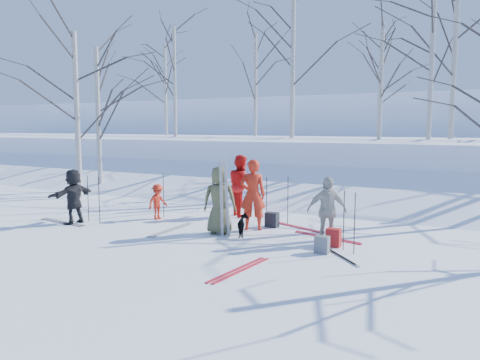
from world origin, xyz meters
The scene contains 39 objects.
ground centered at (0.00, 0.00, 0.00)m, with size 120.00×120.00×0.00m, color white.
snow_ramp centered at (0.00, 7.00, 0.15)m, with size 70.00×9.50×1.40m, color white.
snow_plateau centered at (0.00, 17.00, 1.00)m, with size 70.00×18.00×2.20m, color white.
far_hill centered at (0.00, 38.00, 2.00)m, with size 90.00×30.00×6.00m, color white.
skier_olive_center centered at (-0.09, 0.58, 0.87)m, with size 0.85×0.55×1.74m, color #48492C.
skier_red_north centered at (0.44, 1.40, 0.94)m, with size 0.69×0.45×1.88m, color red.
skier_redor_behind centered at (-0.80, 3.00, 0.94)m, with size 0.91×0.71×1.88m, color red.
skier_red_seated centered at (-2.68, 1.31, 0.52)m, with size 0.67×0.39×1.04m, color red.
skier_cream_east centered at (2.66, 0.85, 0.80)m, with size 0.93×0.39×1.59m, color beige.
skier_grey_west centered at (-4.36, -0.32, 0.78)m, with size 1.44×0.46×1.55m, color black.
dog centered at (0.57, 0.63, 0.27)m, with size 0.29×0.65×0.55m, color black.
upright_ski_left centered at (0.11, 0.34, 0.95)m, with size 0.07×0.02×1.90m, color silver.
upright_ski_right centered at (0.25, 0.39, 0.95)m, with size 0.07×0.02×1.90m, color silver.
ski_pair_a centered at (3.10, 0.15, 0.01)m, with size 1.46×1.51×0.02m, color silver, non-canonical shape.
ski_pair_b centered at (1.85, -1.87, 0.01)m, with size 0.36×1.91×0.02m, color #A51726, non-canonical shape.
ski_pair_c centered at (-1.43, 0.30, 0.01)m, with size 0.27×1.91×0.02m, color silver, non-canonical shape.
ski_pair_d centered at (-4.75, -0.41, 0.01)m, with size 1.91×0.39×0.02m, color silver, non-canonical shape.
ski_pair_e centered at (1.35, 2.26, 0.01)m, with size 1.84×0.88×0.02m, color #A51726, non-canonical shape.
ski_pair_f centered at (2.47, 1.49, 0.01)m, with size 1.89×0.69×0.02m, color #A51726, non-canonical shape.
ski_pole_a centered at (0.48, 2.15, 0.67)m, with size 0.02×0.02×1.34m, color black.
ski_pole_b centered at (0.97, 2.51, 0.67)m, with size 0.02×0.02×1.34m, color black.
ski_pole_c centered at (3.45, 0.34, 0.67)m, with size 0.02×0.02×1.34m, color black.
ski_pole_d centered at (-2.69, 1.60, 0.67)m, with size 0.02×0.02×1.34m, color black.
ski_pole_e centered at (-4.24, 0.09, 0.67)m, with size 0.02×0.02×1.34m, color black.
ski_pole_f centered at (3.16, 0.52, 0.67)m, with size 0.02×0.02×1.34m, color black.
ski_pole_g centered at (-3.64, -0.06, 0.67)m, with size 0.02×0.02×1.34m, color black.
backpack_red centered at (2.87, 0.73, 0.21)m, with size 0.32×0.22×0.42m, color maroon.
backpack_grey centered at (2.83, 0.06, 0.19)m, with size 0.30×0.20×0.38m, color #56595D.
backpack_dark centered at (0.75, 1.96, 0.20)m, with size 0.34×0.24×0.40m, color black.
birch_plateau_a centered at (1.49, 11.32, 4.69)m, with size 4.09×4.09×4.98m, color silver, non-canonical shape.
birch_plateau_c centered at (4.24, 12.45, 5.95)m, with size 5.84×5.84×7.49m, color silver, non-canonical shape.
birch_plateau_d centered at (-2.37, 10.77, 5.60)m, with size 5.36×5.36×6.80m, color silver, non-canonical shape.
birch_plateau_e centered at (-9.49, 11.35, 5.13)m, with size 4.70×4.70×5.85m, color silver, non-canonical shape.
birch_plateau_f centered at (0.50, 15.55, 4.57)m, with size 3.92×3.92×4.75m, color silver, non-canonical shape.
birch_plateau_g centered at (3.56, 10.77, 5.08)m, with size 4.63×4.63×5.76m, color silver, non-canonical shape.
birch_plateau_j centered at (-5.50, 13.15, 4.90)m, with size 4.38×4.38×5.41m, color silver, non-canonical shape.
birch_plateau_k centered at (-12.26, 14.10, 4.99)m, with size 4.51×4.51×5.58m, color silver, non-canonical shape.
birch_edge_a centered at (-8.05, 3.24, 3.14)m, with size 4.99×4.99×6.27m, color silver, non-canonical shape.
birch_edge_d centered at (-8.87, 5.11, 3.03)m, with size 4.84×4.84×6.05m, color silver, non-canonical shape.
Camera 1 is at (6.05, -9.46, 2.74)m, focal length 35.00 mm.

